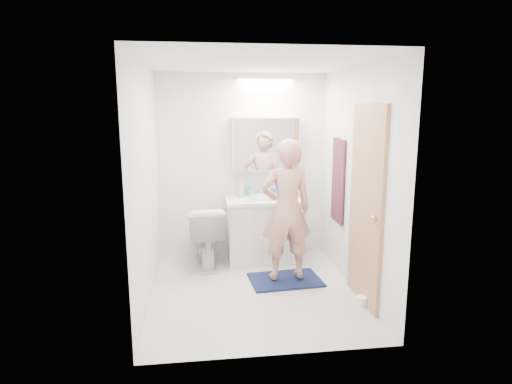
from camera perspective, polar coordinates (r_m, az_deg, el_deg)
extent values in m
plane|color=silver|center=(4.82, -0.21, -12.95)|extent=(2.50, 2.50, 0.00)
plane|color=white|center=(4.42, -0.23, 16.78)|extent=(2.50, 2.50, 0.00)
plane|color=white|center=(5.69, -1.81, 3.39)|extent=(2.50, 0.00, 2.50)
plane|color=white|center=(3.25, 2.55, -2.47)|extent=(2.50, 0.00, 2.50)
plane|color=white|center=(4.46, -14.38, 0.91)|extent=(0.00, 2.50, 2.50)
plane|color=white|center=(4.73, 13.13, 1.52)|extent=(0.00, 2.50, 2.50)
cube|color=silver|center=(5.61, 0.91, -5.18)|extent=(0.90, 0.55, 0.78)
cube|color=white|center=(5.51, 0.92, -1.08)|extent=(0.95, 0.58, 0.04)
cylinder|color=silver|center=(5.53, 0.88, -0.67)|extent=(0.36, 0.36, 0.03)
cylinder|color=silver|center=(5.70, 0.61, 0.36)|extent=(0.02, 0.02, 0.16)
cube|color=white|center=(5.62, 1.31, 6.38)|extent=(0.88, 0.14, 0.70)
cube|color=silver|center=(5.55, 1.43, 6.31)|extent=(0.84, 0.01, 0.66)
imported|color=white|center=(5.45, -6.73, -5.77)|extent=(0.50, 0.80, 0.78)
cube|color=#162145|center=(5.08, 3.89, -11.50)|extent=(0.84, 0.61, 0.02)
imported|color=tan|center=(4.82, 4.02, -2.38)|extent=(0.61, 0.42, 1.58)
cube|color=tan|center=(4.44, 14.35, -1.78)|extent=(0.04, 0.80, 2.00)
sphere|color=gold|center=(4.16, 15.32, -3.38)|extent=(0.06, 0.06, 0.06)
cube|color=#151440|center=(5.25, 10.77, 1.44)|extent=(0.02, 0.42, 1.00)
cylinder|color=silver|center=(5.18, 10.84, 7.11)|extent=(0.07, 0.02, 0.02)
imported|color=#CEB585|center=(5.60, -1.97, 0.51)|extent=(0.12, 0.12, 0.23)
imported|color=#5BA2C4|center=(5.64, -0.81, 0.30)|extent=(0.11, 0.11, 0.17)
imported|color=#3F5CBE|center=(5.68, 2.30, -0.06)|extent=(0.10, 0.10, 0.09)
cylinder|color=white|center=(4.60, 13.85, -13.80)|extent=(0.11, 0.11, 0.10)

